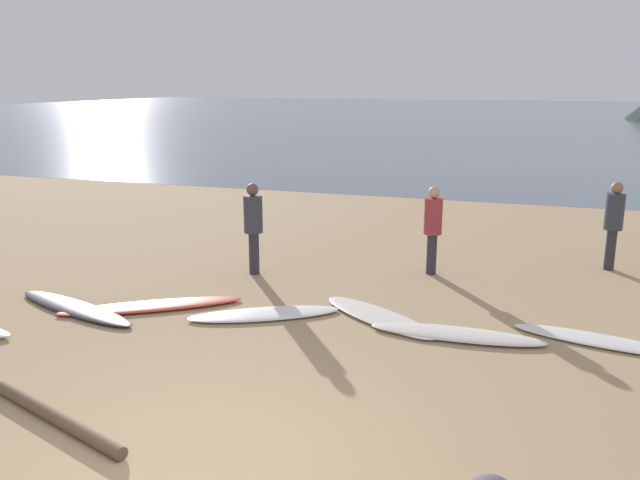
% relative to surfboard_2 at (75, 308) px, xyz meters
% --- Properties ---
extents(ground_plane, '(120.00, 120.00, 0.20)m').
position_rel_surfboard_2_xyz_m(ground_plane, '(3.72, 6.89, -0.14)').
color(ground_plane, tan).
rests_on(ground_plane, ground).
extents(ocean_water, '(140.00, 100.00, 0.01)m').
position_rel_surfboard_2_xyz_m(ocean_water, '(3.72, 60.90, -0.04)').
color(ocean_water, slate).
rests_on(ocean_water, ground).
extents(surfboard_2, '(2.58, 1.23, 0.08)m').
position_rel_surfboard_2_xyz_m(surfboard_2, '(0.00, 0.00, 0.00)').
color(surfboard_2, '#333338').
rests_on(surfboard_2, ground).
extents(surfboard_3, '(2.53, 1.90, 0.08)m').
position_rel_surfboard_2_xyz_m(surfboard_3, '(1.03, 0.43, -0.00)').
color(surfboard_3, '#D84C38').
rests_on(surfboard_3, ground).
extents(surfboard_4, '(2.18, 1.56, 0.07)m').
position_rel_surfboard_2_xyz_m(surfboard_4, '(2.76, 0.65, -0.01)').
color(surfboard_4, white).
rests_on(surfboard_4, ground).
extents(surfboard_5, '(2.11, 1.68, 0.07)m').
position_rel_surfboard_2_xyz_m(surfboard_5, '(4.35, 1.06, -0.01)').
color(surfboard_5, silver).
rests_on(surfboard_5, ground).
extents(surfboard_6, '(2.31, 0.59, 0.09)m').
position_rel_surfboard_2_xyz_m(surfboard_6, '(5.48, 0.72, 0.00)').
color(surfboard_6, silver).
rests_on(surfboard_6, ground).
extents(surfboard_7, '(2.21, 0.92, 0.06)m').
position_rel_surfboard_2_xyz_m(surfboard_7, '(7.25, 1.11, -0.01)').
color(surfboard_7, white).
rests_on(surfboard_7, ground).
extents(person_0, '(0.32, 0.32, 1.60)m').
position_rel_surfboard_2_xyz_m(person_0, '(1.76, 2.56, 0.90)').
color(person_0, '#2D2D38').
rests_on(person_0, ground).
extents(person_1, '(0.31, 0.31, 1.55)m').
position_rel_surfboard_2_xyz_m(person_1, '(4.71, 3.52, 0.87)').
color(person_1, '#2D2D38').
rests_on(person_1, ground).
extents(person_2, '(0.32, 0.32, 1.58)m').
position_rel_surfboard_2_xyz_m(person_2, '(7.70, 4.79, 0.89)').
color(person_2, '#2D2D38').
rests_on(person_2, ground).
extents(driftwood_log, '(2.06, 0.83, 0.13)m').
position_rel_surfboard_2_xyz_m(driftwood_log, '(1.98, -2.77, 0.02)').
color(driftwood_log, brown).
rests_on(driftwood_log, ground).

